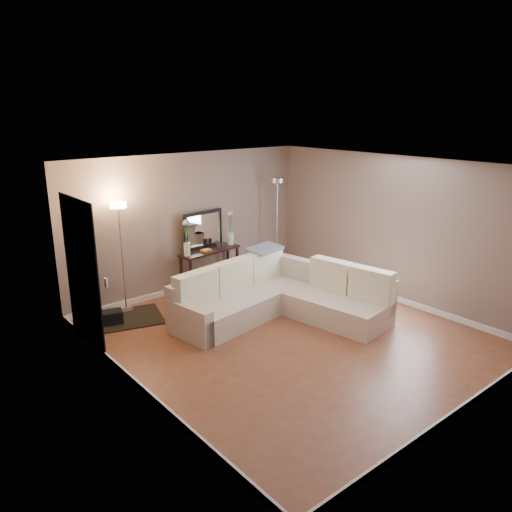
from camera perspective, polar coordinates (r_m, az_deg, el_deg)
floor at (r=7.80m, az=3.79°, el=-9.12°), size 5.00×5.50×0.01m
ceiling at (r=7.07m, az=4.20°, el=10.31°), size 5.00×5.50×0.01m
wall_back at (r=9.45m, az=-7.60°, el=3.79°), size 5.00×0.02×2.60m
wall_front at (r=5.76m, az=23.27°, el=-5.92°), size 5.00×0.02×2.60m
wall_left at (r=5.97m, az=-13.88°, el=-4.25°), size 0.02×5.50×2.60m
wall_right at (r=9.18m, az=15.47°, el=2.95°), size 0.02×5.50×2.60m
baseboard_back at (r=9.78m, az=-7.24°, el=-3.39°), size 5.00×0.03×0.10m
baseboard_front at (r=6.33m, az=21.73°, el=-16.39°), size 5.00×0.03×0.10m
baseboard_left at (r=6.52m, az=-12.90°, el=-14.53°), size 0.03×5.50×0.10m
baseboard_right at (r=9.52m, az=14.80°, el=-4.40°), size 0.03×5.50×0.10m
doorway at (r=7.54m, az=-19.27°, el=-1.92°), size 0.02×1.20×2.20m
switch_plate at (r=6.75m, az=-16.78°, el=-2.93°), size 0.02×0.08×0.12m
sectional_sofa at (r=8.36m, az=2.30°, el=-4.65°), size 3.00×2.64×0.93m
throw_blanket at (r=8.90m, az=1.03°, el=0.85°), size 0.73×0.51×0.09m
console_table at (r=9.52m, az=-5.62°, el=-1.40°), size 1.31×0.49×0.79m
leaning_mirror at (r=9.49m, az=-6.02°, el=3.01°), size 0.90×0.14×0.71m
table_decor at (r=9.43m, az=-5.19°, el=0.86°), size 0.55×0.14×0.13m
flower_vase_left at (r=9.06m, az=-7.94°, el=1.77°), size 0.15×0.13×0.67m
flower_vase_right at (r=9.74m, az=-2.95°, el=2.96°), size 0.15×0.13×0.67m
floor_lamp_lit at (r=8.56m, az=-15.23°, el=2.24°), size 0.33×0.33×1.89m
floor_lamp_unlit at (r=10.15m, az=2.42°, el=5.59°), size 0.31×0.31×2.03m
charcoal_rug at (r=8.63m, az=-14.88°, el=-6.94°), size 1.44×1.23×0.02m
black_bag at (r=8.48m, az=-16.20°, el=-6.78°), size 0.40×0.33×0.23m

